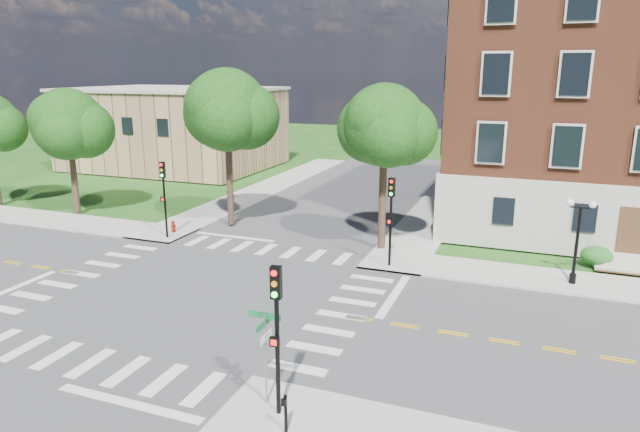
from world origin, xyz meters
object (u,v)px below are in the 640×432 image
(twin_lamp_west, at_px, (577,237))
(traffic_signal_nw, at_px, (164,190))
(street_sign_pole, at_px, (265,340))
(traffic_signal_se, at_px, (277,322))
(traffic_signal_ne, at_px, (391,210))
(push_button_post, at_px, (285,412))
(fire_hydrant, at_px, (173,227))

(twin_lamp_west, bearing_deg, traffic_signal_nw, -178.52)
(street_sign_pole, bearing_deg, traffic_signal_se, -34.07)
(twin_lamp_west, height_order, street_sign_pole, twin_lamp_west)
(traffic_signal_nw, relative_size, twin_lamp_west, 1.13)
(traffic_signal_ne, relative_size, push_button_post, 4.00)
(traffic_signal_se, bearing_deg, traffic_signal_ne, 90.75)
(traffic_signal_ne, relative_size, twin_lamp_west, 1.13)
(twin_lamp_west, bearing_deg, push_button_post, -117.49)
(traffic_signal_ne, bearing_deg, traffic_signal_se, -89.25)
(traffic_signal_nw, distance_m, fire_hydrant, 2.99)
(traffic_signal_ne, bearing_deg, twin_lamp_west, 4.59)
(push_button_post, bearing_deg, street_sign_pole, 135.12)
(traffic_signal_ne, relative_size, street_sign_pole, 1.55)
(push_button_post, bearing_deg, traffic_signal_ne, 92.98)
(twin_lamp_west, bearing_deg, traffic_signal_se, -120.42)
(twin_lamp_west, bearing_deg, street_sign_pole, -122.76)
(traffic_signal_ne, height_order, push_button_post, traffic_signal_ne)
(traffic_signal_ne, distance_m, fire_hydrant, 15.02)
(traffic_signal_se, bearing_deg, push_button_post, -52.67)
(traffic_signal_se, relative_size, twin_lamp_west, 1.13)
(street_sign_pole, xyz_separation_m, push_button_post, (1.20, -1.19, -1.51))
(traffic_signal_ne, bearing_deg, street_sign_pole, -91.65)
(traffic_signal_ne, xyz_separation_m, street_sign_pole, (-0.41, -14.07, -0.88))
(traffic_signal_se, relative_size, push_button_post, 4.00)
(traffic_signal_se, bearing_deg, twin_lamp_west, 59.58)
(street_sign_pole, bearing_deg, twin_lamp_west, 57.24)
(traffic_signal_se, distance_m, push_button_post, 2.59)
(traffic_signal_se, xyz_separation_m, traffic_signal_nw, (-14.56, 14.59, 0.00))
(street_sign_pole, bearing_deg, fire_hydrant, 132.94)
(street_sign_pole, relative_size, fire_hydrant, 4.13)
(traffic_signal_nw, height_order, fire_hydrant, traffic_signal_nw)
(traffic_signal_nw, bearing_deg, fire_hydrant, 106.10)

